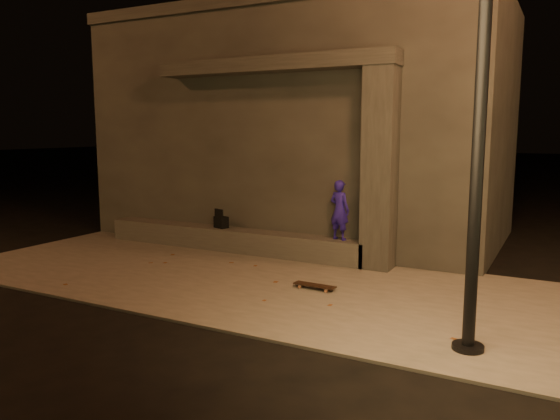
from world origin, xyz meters
The scene contains 10 objects.
ground centered at (0.00, 0.00, 0.00)m, with size 120.00×120.00×0.00m, color black.
sidewalk centered at (0.00, 2.00, 0.02)m, with size 11.00×4.40×0.04m, color #646058.
building centered at (-1.00, 6.49, 2.61)m, with size 9.00×5.10×5.22m.
ledge centered at (-1.50, 3.75, 0.27)m, with size 6.00×0.55×0.45m, color #4E4B46.
column centered at (1.70, 3.75, 1.84)m, with size 0.55×0.55×3.60m, color #363331.
canopy centered at (-0.50, 3.80, 3.78)m, with size 5.00×0.70×0.28m, color #363331.
skateboarder centered at (0.94, 3.75, 1.05)m, with size 0.41×0.27×1.13m, color #2B1BB2.
backpack centered at (-1.73, 3.75, 0.63)m, with size 0.34×0.27×0.41m.
skateboard centered at (1.25, 1.95, 0.10)m, with size 0.70×0.21×0.08m.
street_lamp_0 centered at (3.79, 0.59, 3.78)m, with size 0.36×0.36×6.61m.
Camera 1 is at (4.68, -5.68, 2.54)m, focal length 35.00 mm.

